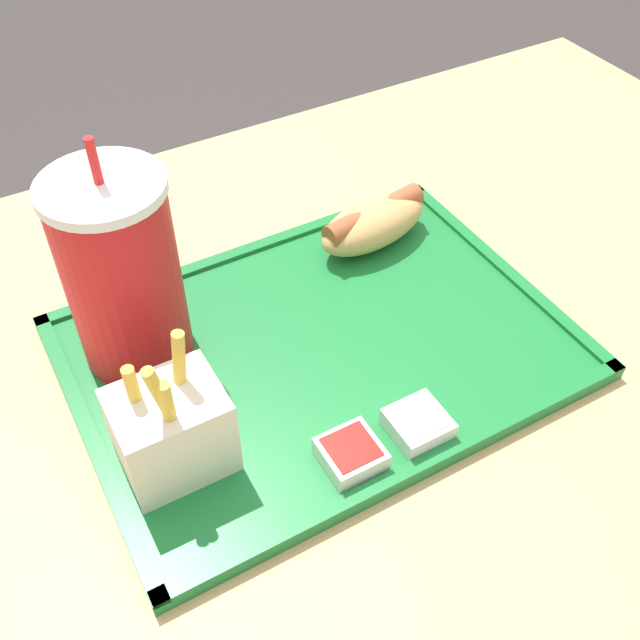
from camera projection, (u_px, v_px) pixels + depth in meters
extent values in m
cube|color=tan|center=(336.00, 581.00, 0.87)|extent=(1.22, 0.81, 0.71)
cube|color=#197233|center=(320.00, 349.00, 0.64)|extent=(0.41, 0.30, 0.01)
cube|color=#197233|center=(416.00, 467.00, 0.55)|extent=(0.41, 0.01, 0.00)
cube|color=#197233|center=(247.00, 249.00, 0.72)|extent=(0.41, 0.01, 0.00)
cube|color=#197233|center=(91.00, 438.00, 0.57)|extent=(0.01, 0.30, 0.00)
cube|color=#197233|center=(504.00, 267.00, 0.70)|extent=(0.01, 0.30, 0.00)
cylinder|color=red|center=(123.00, 278.00, 0.58)|extent=(0.09, 0.09, 0.16)
cylinder|color=white|center=(101.00, 187.00, 0.52)|extent=(0.09, 0.09, 0.01)
cylinder|color=red|center=(94.00, 161.00, 0.50)|extent=(0.01, 0.01, 0.03)
ellipsoid|color=tan|center=(373.00, 223.00, 0.72)|extent=(0.13, 0.07, 0.04)
cylinder|color=#9E512D|center=(374.00, 215.00, 0.71)|extent=(0.11, 0.04, 0.02)
cube|color=silver|center=(172.00, 431.00, 0.53)|extent=(0.08, 0.06, 0.07)
cylinder|color=gold|center=(178.00, 373.00, 0.51)|extent=(0.02, 0.01, 0.08)
cylinder|color=gold|center=(139.00, 406.00, 0.50)|extent=(0.01, 0.01, 0.06)
cylinder|color=gold|center=(170.00, 420.00, 0.49)|extent=(0.01, 0.01, 0.08)
cylinder|color=gold|center=(167.00, 408.00, 0.49)|extent=(0.02, 0.01, 0.09)
cube|color=silver|center=(418.00, 424.00, 0.57)|extent=(0.04, 0.04, 0.02)
cube|color=white|center=(419.00, 418.00, 0.56)|extent=(0.03, 0.03, 0.00)
cube|color=silver|center=(351.00, 454.00, 0.55)|extent=(0.04, 0.04, 0.02)
cube|color=#B21914|center=(351.00, 448.00, 0.54)|extent=(0.03, 0.03, 0.00)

